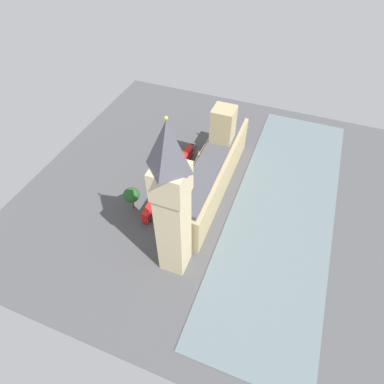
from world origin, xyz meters
name	(u,v)px	position (x,y,z in m)	size (l,w,h in m)	color
ground_plane	(206,187)	(0.00, 0.00, 0.00)	(125.68, 125.68, 0.00)	#4C4C4F
river_thames	(283,208)	(-28.55, 0.00, 0.12)	(33.80, 113.12, 0.25)	slate
parliament_building	(213,169)	(-1.99, -1.43, 8.62)	(10.92, 55.68, 27.95)	tan
clock_tower	(172,204)	(-2.00, 32.86, 26.59)	(8.34, 8.34, 51.44)	#CCBA8E
car_white_far_end	(192,147)	(12.92, -19.36, 0.89)	(2.02, 4.86, 1.74)	silver
double_decker_bus_near_tower	(186,157)	(12.33, -10.74, 2.63)	(2.79, 10.54, 4.75)	red
car_silver_under_trees	(173,177)	(13.00, 0.21, 0.89)	(2.01, 4.36, 1.74)	#B7B7BC
car_blue_trailing	(168,191)	(11.80, 7.55, 0.89)	(2.15, 4.88, 1.74)	navy
double_decker_bus_kerbside	(152,208)	(13.08, 18.15, 2.63)	(2.67, 10.51, 4.75)	red
pedestrian_by_river_gate	(192,185)	(5.13, 1.27, 0.76)	(0.67, 0.58, 1.70)	#336B60
pedestrian_opposite_hall	(200,170)	(5.06, -7.28, 0.76)	(0.69, 0.62, 1.70)	maroon
plane_tree_leading	(131,195)	(19.98, 18.48, 6.69)	(5.54, 5.54, 9.09)	brown
plane_tree_corner	(170,145)	(18.78, -10.52, 6.68)	(6.21, 6.21, 9.35)	brown
street_lamp_midblock	(174,144)	(19.10, -14.81, 4.04)	(0.56, 0.56, 5.71)	black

